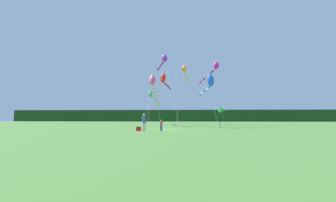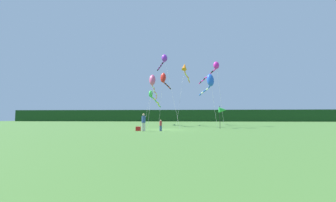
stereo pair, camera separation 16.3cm
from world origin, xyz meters
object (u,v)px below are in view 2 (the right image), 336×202
Objects in this scene: banner_flag_pole at (223,110)px; kite_red at (164,79)px; kite_rainbow at (153,82)px; kite_blue at (210,82)px; person_child at (161,125)px; cooler_box at (138,129)px; kite_orange at (185,69)px; person_adult at (144,121)px; kite_purple at (164,59)px; kite_magenta at (214,68)px; kite_green at (152,96)px.

banner_flag_pole is 12.95m from kite_red.
kite_rainbow reaches higher than kite_blue.
kite_blue is (5.89, 7.10, 5.55)m from person_child.
kite_orange is at bearing 73.16° from cooler_box.
person_adult is 13.05m from kite_purple.
kite_orange is 1.12× the size of kite_magenta.
person_child is 2.40× the size of cooler_box.
kite_red reaches higher than kite_green.
kite_magenta is (1.38, 5.08, 3.01)m from kite_blue.
kite_green reaches higher than cooler_box.
person_adult is 10.44m from banner_flag_pole.
kite_purple is 4.89m from kite_red.
kite_orange is at bearing 110.84° from banner_flag_pole.
kite_orange reaches higher than kite_green.
kite_purple is (2.57, -6.08, 4.89)m from kite_green.
banner_flag_pole reaches higher than person_adult.
person_adult is 3.74× the size of cooler_box.
banner_flag_pole is at bearing -28.59° from kite_rainbow.
kite_orange is at bearing 134.60° from kite_magenta.
banner_flag_pole reaches higher than person_child.
kite_blue is (8.20, -3.21, -0.60)m from kite_rainbow.
kite_blue is at bearing -18.08° from kite_purple.
kite_orange reaches higher than cooler_box.
cooler_box is 15.91m from kite_green.
kite_blue is (8.95, -8.16, 1.12)m from kite_green.
cooler_box is at bearing 176.80° from person_child.
cooler_box is 0.04× the size of kite_green.
kite_purple is at bearing -84.28° from kite_red.
kite_purple reaches higher than banner_flag_pole.
cooler_box is at bearing -101.38° from kite_purple.
person_child is 2.36m from cooler_box.
banner_flag_pole reaches higher than cooler_box.
banner_flag_pole is at bearing -44.71° from kite_green.
banner_flag_pole is at bearing -69.16° from kite_orange.
person_adult is 15.43m from kite_red.
kite_red is at bearing -138.76° from kite_orange.
kite_rainbow is 10.05m from kite_magenta.
kite_green is at bearing 92.81° from cooler_box.
kite_purple is at bearing -67.10° from kite_green.
kite_magenta is at bearing -16.63° from kite_green.
person_child is 0.10× the size of kite_orange.
person_adult is 17.37m from kite_magenta.
kite_blue is (-1.26, 1.95, 3.92)m from banner_flag_pole.
kite_green is at bearing 141.64° from kite_red.
kite_blue is at bearing -42.35° from kite_green.
kite_rainbow is 1.41× the size of kite_blue.
kite_purple is at bearing -31.72° from kite_rainbow.
kite_orange is at bearing 14.76° from kite_green.
kite_magenta is (10.33, -3.09, 4.13)m from kite_green.
cooler_box is at bearing -90.06° from kite_rainbow.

